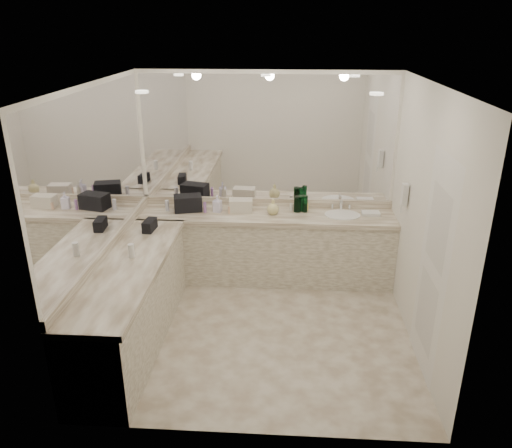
# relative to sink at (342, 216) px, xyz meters

# --- Properties ---
(floor) EXTENTS (3.20, 3.20, 0.00)m
(floor) POSITION_rel_sink_xyz_m (-0.95, -1.20, -0.90)
(floor) COLOR beige
(floor) RESTS_ON ground
(ceiling) EXTENTS (3.20, 3.20, 0.00)m
(ceiling) POSITION_rel_sink_xyz_m (-0.95, -1.20, 1.71)
(ceiling) COLOR white
(ceiling) RESTS_ON floor
(wall_back) EXTENTS (3.20, 0.02, 2.60)m
(wall_back) POSITION_rel_sink_xyz_m (-0.95, 0.30, 0.41)
(wall_back) COLOR silver
(wall_back) RESTS_ON floor
(wall_left) EXTENTS (0.02, 3.00, 2.60)m
(wall_left) POSITION_rel_sink_xyz_m (-2.55, -1.20, 0.41)
(wall_left) COLOR silver
(wall_left) RESTS_ON floor
(wall_right) EXTENTS (0.02, 3.00, 2.60)m
(wall_right) POSITION_rel_sink_xyz_m (0.65, -1.20, 0.41)
(wall_right) COLOR silver
(wall_right) RESTS_ON floor
(vanity_back_base) EXTENTS (3.20, 0.60, 0.84)m
(vanity_back_base) POSITION_rel_sink_xyz_m (-0.95, 0.00, -0.48)
(vanity_back_base) COLOR silver
(vanity_back_base) RESTS_ON floor
(vanity_back_top) EXTENTS (3.20, 0.64, 0.06)m
(vanity_back_top) POSITION_rel_sink_xyz_m (-0.95, -0.01, -0.03)
(vanity_back_top) COLOR beige
(vanity_back_top) RESTS_ON vanity_back_base
(vanity_left_base) EXTENTS (0.60, 2.40, 0.84)m
(vanity_left_base) POSITION_rel_sink_xyz_m (-2.25, -1.50, -0.48)
(vanity_left_base) COLOR silver
(vanity_left_base) RESTS_ON floor
(vanity_left_top) EXTENTS (0.64, 2.42, 0.06)m
(vanity_left_top) POSITION_rel_sink_xyz_m (-2.24, -1.50, -0.03)
(vanity_left_top) COLOR beige
(vanity_left_top) RESTS_ON vanity_left_base
(backsplash_back) EXTENTS (3.20, 0.04, 0.10)m
(backsplash_back) POSITION_rel_sink_xyz_m (-0.95, 0.28, 0.05)
(backsplash_back) COLOR beige
(backsplash_back) RESTS_ON vanity_back_top
(backsplash_left) EXTENTS (0.04, 3.00, 0.10)m
(backsplash_left) POSITION_rel_sink_xyz_m (-2.53, -1.20, 0.05)
(backsplash_left) COLOR beige
(backsplash_left) RESTS_ON vanity_left_top
(mirror_back) EXTENTS (3.12, 0.01, 1.55)m
(mirror_back) POSITION_rel_sink_xyz_m (-0.95, 0.29, 0.88)
(mirror_back) COLOR white
(mirror_back) RESTS_ON wall_back
(mirror_left) EXTENTS (0.01, 2.92, 1.55)m
(mirror_left) POSITION_rel_sink_xyz_m (-2.54, -1.20, 0.88)
(mirror_left) COLOR white
(mirror_left) RESTS_ON wall_left
(sink) EXTENTS (0.44, 0.44, 0.03)m
(sink) POSITION_rel_sink_xyz_m (0.00, 0.00, 0.00)
(sink) COLOR white
(sink) RESTS_ON vanity_back_top
(faucet) EXTENTS (0.24, 0.16, 0.14)m
(faucet) POSITION_rel_sink_xyz_m (0.00, 0.21, 0.07)
(faucet) COLOR silver
(faucet) RESTS_ON vanity_back_top
(wall_phone) EXTENTS (0.06, 0.10, 0.24)m
(wall_phone) POSITION_rel_sink_xyz_m (0.61, -0.50, 0.46)
(wall_phone) COLOR white
(wall_phone) RESTS_ON wall_right
(door) EXTENTS (0.02, 0.82, 2.10)m
(door) POSITION_rel_sink_xyz_m (0.64, -1.70, 0.16)
(door) COLOR white
(door) RESTS_ON wall_right
(black_toiletry_bag) EXTENTS (0.39, 0.29, 0.20)m
(black_toiletry_bag) POSITION_rel_sink_xyz_m (-1.94, 0.04, 0.10)
(black_toiletry_bag) COLOR black
(black_toiletry_bag) RESTS_ON vanity_back_top
(black_bag_spill) EXTENTS (0.13, 0.25, 0.13)m
(black_bag_spill) POSITION_rel_sink_xyz_m (-2.25, -0.63, 0.07)
(black_bag_spill) COLOR black
(black_bag_spill) RESTS_ON vanity_left_top
(cream_cosmetic_case) EXTENTS (0.30, 0.20, 0.17)m
(cream_cosmetic_case) POSITION_rel_sink_xyz_m (-1.27, 0.05, 0.09)
(cream_cosmetic_case) COLOR beige
(cream_cosmetic_case) RESTS_ON vanity_back_top
(hand_towel) EXTENTS (0.22, 0.15, 0.04)m
(hand_towel) POSITION_rel_sink_xyz_m (0.35, 0.03, 0.02)
(hand_towel) COLOR white
(hand_towel) RESTS_ON vanity_back_top
(lotion_left) EXTENTS (0.06, 0.06, 0.15)m
(lotion_left) POSITION_rel_sink_xyz_m (-2.25, -1.34, 0.08)
(lotion_left) COLOR white
(lotion_left) RESTS_ON vanity_left_top
(soap_bottle_a) EXTENTS (0.09, 0.09, 0.19)m
(soap_bottle_a) POSITION_rel_sink_xyz_m (-1.54, 0.06, 0.10)
(soap_bottle_a) COLOR beige
(soap_bottle_a) RESTS_ON vanity_back_top
(soap_bottle_b) EXTENTS (0.11, 0.12, 0.22)m
(soap_bottle_b) POSITION_rel_sink_xyz_m (-1.56, 0.02, 0.11)
(soap_bottle_b) COLOR silver
(soap_bottle_b) RESTS_ON vanity_back_top
(soap_bottle_c) EXTENTS (0.16, 0.16, 0.19)m
(soap_bottle_c) POSITION_rel_sink_xyz_m (-0.86, -0.02, 0.10)
(soap_bottle_c) COLOR #D7CE88
(soap_bottle_c) RESTS_ON vanity_back_top
(green_bottle_0) EXTENTS (0.07, 0.07, 0.20)m
(green_bottle_0) POSITION_rel_sink_xyz_m (-0.50, 0.12, 0.11)
(green_bottle_0) COLOR #08451C
(green_bottle_0) RESTS_ON vanity_back_top
(green_bottle_1) EXTENTS (0.07, 0.07, 0.20)m
(green_bottle_1) POSITION_rel_sink_xyz_m (-0.56, 0.11, 0.10)
(green_bottle_1) COLOR #08451C
(green_bottle_1) RESTS_ON vanity_back_top
(green_bottle_2) EXTENTS (0.06, 0.06, 0.21)m
(green_bottle_2) POSITION_rel_sink_xyz_m (-0.46, 0.08, 0.11)
(green_bottle_2) COLOR #08451C
(green_bottle_2) RESTS_ON vanity_back_top
(green_bottle_3) EXTENTS (0.07, 0.07, 0.19)m
(green_bottle_3) POSITION_rel_sink_xyz_m (-0.57, 0.09, 0.10)
(green_bottle_3) COLOR #08451C
(green_bottle_3) RESTS_ON vanity_back_top
(green_bottle_4) EXTENTS (0.07, 0.07, 0.18)m
(green_bottle_4) POSITION_rel_sink_xyz_m (-0.55, 0.08, 0.10)
(green_bottle_4) COLOR #08451C
(green_bottle_4) RESTS_ON vanity_back_top
(amenity_bottle_0) EXTENTS (0.05, 0.05, 0.07)m
(amenity_bottle_0) POSITION_rel_sink_xyz_m (-1.31, 0.11, 0.04)
(amenity_bottle_0) COLOR #F2D84C
(amenity_bottle_0) RESTS_ON vanity_back_top
(amenity_bottle_1) EXTENTS (0.04, 0.04, 0.09)m
(amenity_bottle_1) POSITION_rel_sink_xyz_m (-0.63, 0.13, 0.05)
(amenity_bottle_1) COLOR white
(amenity_bottle_1) RESTS_ON vanity_back_top
(amenity_bottle_2) EXTENTS (0.04, 0.04, 0.07)m
(amenity_bottle_2) POSITION_rel_sink_xyz_m (-2.06, -0.08, 0.04)
(amenity_bottle_2) COLOR #9966B2
(amenity_bottle_2) RESTS_ON vanity_back_top
(amenity_bottle_3) EXTENTS (0.06, 0.06, 0.09)m
(amenity_bottle_3) POSITION_rel_sink_xyz_m (-1.98, -0.01, 0.05)
(amenity_bottle_3) COLOR silver
(amenity_bottle_3) RESTS_ON vanity_back_top
(amenity_bottle_4) EXTENTS (0.05, 0.05, 0.14)m
(amenity_bottle_4) POSITION_rel_sink_xyz_m (-2.20, 0.01, 0.07)
(amenity_bottle_4) COLOR silver
(amenity_bottle_4) RESTS_ON vanity_back_top
(amenity_bottle_5) EXTENTS (0.04, 0.04, 0.08)m
(amenity_bottle_5) POSITION_rel_sink_xyz_m (-2.03, -0.01, 0.04)
(amenity_bottle_5) COLOR #E57F66
(amenity_bottle_5) RESTS_ON vanity_back_top
(amenity_bottle_6) EXTENTS (0.04, 0.04, 0.13)m
(amenity_bottle_6) POSITION_rel_sink_xyz_m (-1.71, -0.01, 0.07)
(amenity_bottle_6) COLOR #9966B2
(amenity_bottle_6) RESTS_ON vanity_back_top
(amenity_bottle_7) EXTENTS (0.04, 0.04, 0.09)m
(amenity_bottle_7) POSITION_rel_sink_xyz_m (-1.40, -0.03, 0.05)
(amenity_bottle_7) COLOR #E0B28C
(amenity_bottle_7) RESTS_ON vanity_back_top
(amenity_bottle_8) EXTENTS (0.05, 0.05, 0.09)m
(amenity_bottle_8) POSITION_rel_sink_xyz_m (-0.44, 0.15, 0.05)
(amenity_bottle_8) COLOR #F2D84C
(amenity_bottle_8) RESTS_ON vanity_back_top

